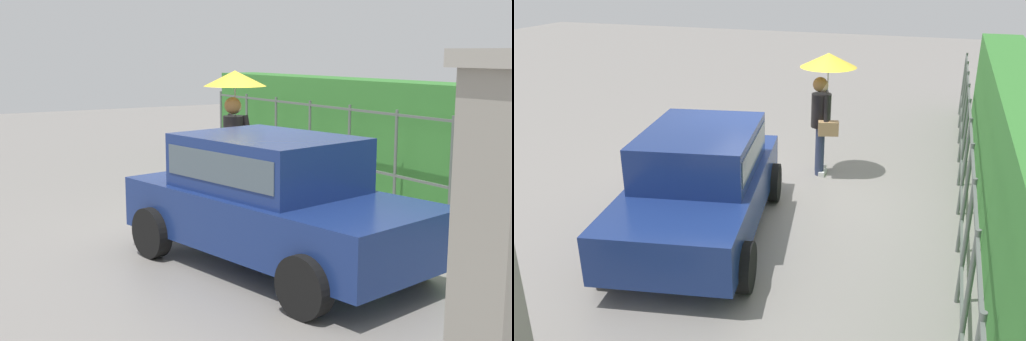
# 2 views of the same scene
# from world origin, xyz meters

# --- Properties ---
(ground_plane) EXTENTS (40.00, 40.00, 0.00)m
(ground_plane) POSITION_xyz_m (0.00, 0.00, 0.00)
(ground_plane) COLOR gray
(car) EXTENTS (3.94, 2.39, 1.48)m
(car) POSITION_xyz_m (1.46, -0.61, 0.80)
(car) COLOR navy
(car) RESTS_ON ground
(pedestrian) EXTENTS (0.96, 0.96, 2.11)m
(pedestrian) POSITION_xyz_m (-1.28, 0.46, 1.58)
(pedestrian) COLOR #2D3856
(pedestrian) RESTS_ON ground
(fence_section) EXTENTS (11.67, 0.05, 1.50)m
(fence_section) POSITION_xyz_m (-0.25, 2.79, 0.82)
(fence_section) COLOR #59605B
(fence_section) RESTS_ON ground
(hedge_row) EXTENTS (12.62, 0.90, 1.90)m
(hedge_row) POSITION_xyz_m (-0.25, 3.53, 0.95)
(hedge_row) COLOR #387F33
(hedge_row) RESTS_ON ground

